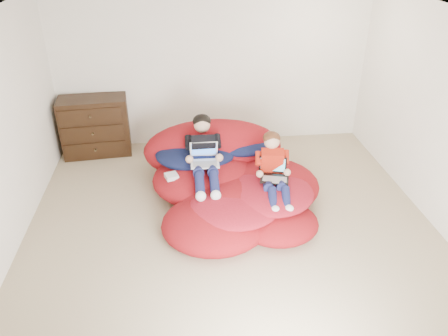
# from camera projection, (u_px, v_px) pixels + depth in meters

# --- Properties ---
(room_shell) EXTENTS (5.10, 5.10, 2.77)m
(room_shell) POSITION_uv_depth(u_px,v_px,m) (231.00, 212.00, 5.30)
(room_shell) COLOR tan
(room_shell) RESTS_ON ground
(dresser) EXTENTS (1.08, 0.63, 0.94)m
(dresser) POSITION_uv_depth(u_px,v_px,m) (95.00, 126.00, 6.92)
(dresser) COLOR black
(dresser) RESTS_ON ground
(beanbag_pile) EXTENTS (2.37, 2.48, 0.92)m
(beanbag_pile) POSITION_uv_depth(u_px,v_px,m) (228.00, 180.00, 5.86)
(beanbag_pile) COLOR maroon
(beanbag_pile) RESTS_ON ground
(cream_pillow) EXTENTS (0.43, 0.27, 0.27)m
(cream_pillow) POSITION_uv_depth(u_px,v_px,m) (187.00, 136.00, 6.25)
(cream_pillow) COLOR beige
(cream_pillow) RESTS_ON beanbag_pile
(older_boy) EXTENTS (0.33, 1.17, 0.71)m
(older_boy) POSITION_uv_depth(u_px,v_px,m) (204.00, 151.00, 5.70)
(older_boy) COLOR black
(older_boy) RESTS_ON beanbag_pile
(younger_boy) EXTENTS (0.34, 0.91, 0.71)m
(younger_boy) POSITION_uv_depth(u_px,v_px,m) (274.00, 167.00, 5.42)
(younger_boy) COLOR red
(younger_boy) RESTS_ON beanbag_pile
(laptop_white) EXTENTS (0.37, 0.36, 0.26)m
(laptop_white) POSITION_uv_depth(u_px,v_px,m) (204.00, 157.00, 5.65)
(laptop_white) COLOR silver
(laptop_white) RESTS_ON older_boy
(laptop_black) EXTENTS (0.40, 0.38, 0.25)m
(laptop_black) POSITION_uv_depth(u_px,v_px,m) (274.00, 173.00, 5.44)
(laptop_black) COLOR black
(laptop_black) RESTS_ON younger_boy
(power_adapter) EXTENTS (0.20, 0.20, 0.06)m
(power_adapter) POSITION_uv_depth(u_px,v_px,m) (171.00, 176.00, 5.65)
(power_adapter) COLOR silver
(power_adapter) RESTS_ON beanbag_pile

